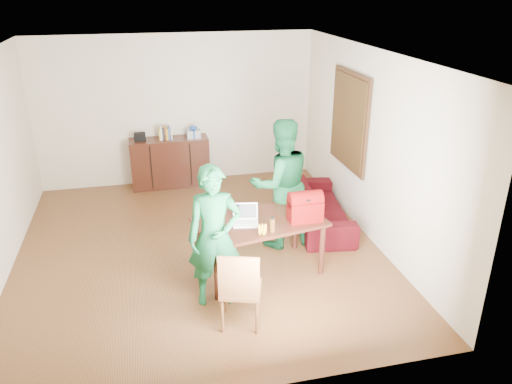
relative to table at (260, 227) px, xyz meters
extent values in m
cube|color=#412110|center=(-0.70, 0.76, -0.70)|extent=(5.00, 5.50, 0.10)
cube|color=white|center=(-0.70, 0.76, 2.10)|extent=(5.00, 5.50, 0.10)
cube|color=beige|center=(-0.70, 3.56, 0.70)|extent=(5.00, 0.10, 2.70)
cube|color=beige|center=(-0.70, -2.04, 0.70)|extent=(5.00, 0.10, 2.70)
cube|color=beige|center=(1.85, 0.76, 0.70)|extent=(0.10, 5.50, 2.70)
cube|color=#3F2614|center=(1.76, 1.46, 0.90)|extent=(0.04, 1.28, 1.48)
cube|color=#4E3317|center=(1.73, 1.46, 0.90)|extent=(0.01, 1.18, 1.36)
cube|color=#32180E|center=(-0.90, 3.27, -0.20)|extent=(1.40, 0.45, 0.90)
cube|color=black|center=(-1.40, 3.27, 0.32)|extent=(0.20, 0.14, 0.14)
cube|color=#AAACB4|center=(-0.45, 3.27, 0.32)|extent=(0.24, 0.22, 0.14)
ellipsoid|color=#18499D|center=(-0.45, 3.27, 0.42)|extent=(0.14, 0.14, 0.07)
cube|color=#32180E|center=(0.00, 0.00, 0.07)|extent=(1.72, 1.17, 0.04)
cylinder|color=#32180E|center=(-0.63, -0.49, -0.30)|extent=(0.07, 0.07, 0.70)
cylinder|color=#32180E|center=(0.77, -0.23, -0.30)|extent=(0.07, 0.07, 0.70)
cylinder|color=#32180E|center=(-0.77, 0.23, -0.30)|extent=(0.07, 0.07, 0.70)
cylinder|color=#32180E|center=(0.63, 0.49, -0.30)|extent=(0.07, 0.07, 0.70)
cube|color=brown|center=(-0.45, -0.99, -0.21)|extent=(0.54, 0.52, 0.05)
cube|color=brown|center=(-0.50, -1.17, 0.06)|extent=(0.42, 0.16, 0.49)
imported|color=#155F33|center=(-0.65, -0.49, 0.20)|extent=(0.64, 0.44, 1.70)
imported|color=#145D31|center=(0.47, 0.69, 0.27)|extent=(0.98, 0.81, 1.85)
cube|color=white|center=(-0.19, -0.06, 0.10)|extent=(0.34, 0.27, 0.02)
cube|color=black|center=(-0.19, -0.06, 0.21)|extent=(0.32, 0.13, 0.20)
cylinder|color=#573413|center=(0.08, -0.32, 0.19)|extent=(0.08, 0.08, 0.19)
cube|color=#6E0A07|center=(0.56, -0.12, 0.25)|extent=(0.42, 0.24, 0.31)
imported|color=#390712|center=(1.25, 1.17, -0.37)|extent=(1.00, 1.99, 0.56)
camera|label=1|loc=(-1.32, -5.47, 2.89)|focal=35.00mm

